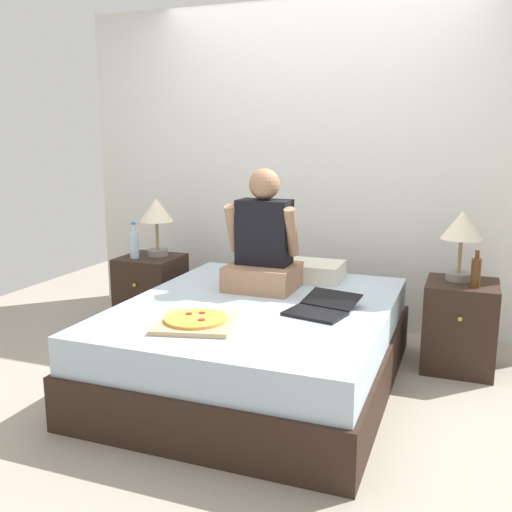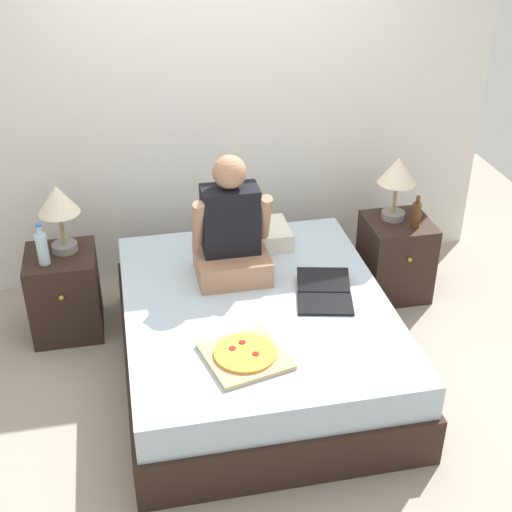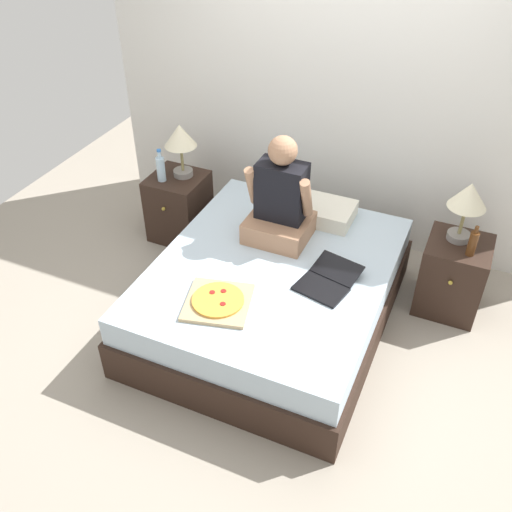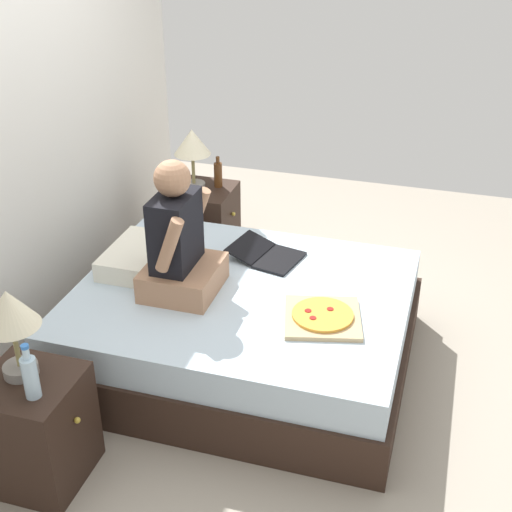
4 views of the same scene
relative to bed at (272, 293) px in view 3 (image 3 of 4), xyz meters
The scene contains 13 objects.
ground_plane 0.25m from the bed, ahead, with size 5.92×5.92×0.00m, color #9E9384.
wall_back 1.66m from the bed, 90.00° to the left, with size 3.92×0.12×2.50m, color silver.
bed is the anchor object (origin of this frame).
nightstand_left 1.32m from the bed, 149.73° to the left, with size 0.44×0.47×0.57m.
lamp_on_left_nightstand 1.47m from the bed, 146.96° to the left, with size 0.26×0.26×0.45m.
water_bottle 1.42m from the bed, 154.75° to the left, with size 0.07×0.07×0.28m.
nightstand_right 1.32m from the bed, 30.27° to the left, with size 0.44×0.47×0.57m.
lamp_on_right_nightstand 1.47m from the bed, 32.80° to the left, with size 0.26×0.26×0.45m.
beer_bottle 1.40m from the bed, 25.05° to the left, with size 0.06×0.06×0.23m.
pillow 0.76m from the bed, 82.11° to the left, with size 0.52×0.34×0.12m, color silver.
person_seated 0.64m from the bed, 104.65° to the left, with size 0.47×0.40×0.78m.
laptop 0.49m from the bed, ahead, with size 0.40×0.47×0.07m.
pizza_box 0.60m from the bed, 108.11° to the right, with size 0.48×0.48×0.05m.
Camera 3 is at (1.13, -2.82, 2.93)m, focal length 40.00 mm.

